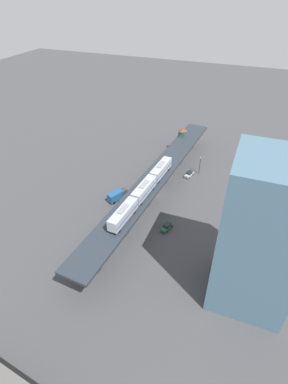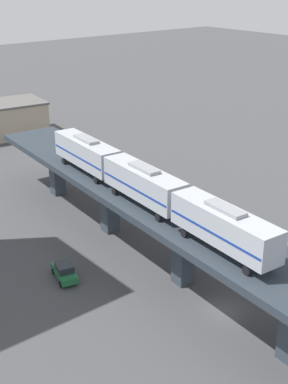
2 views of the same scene
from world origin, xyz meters
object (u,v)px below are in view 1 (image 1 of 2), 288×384
Objects in this scene: street_car_silver at (189,174)px; signal_hut at (182,132)px; subway_train at (144,189)px; street_car_green at (167,227)px; office_tower at (261,237)px; delivery_truck at (117,195)px; street_lamp at (200,164)px.

signal_hut is at bearing -64.87° from street_car_silver.
subway_train is 29.85m from street_car_silver.
office_tower is (-23.73, 14.31, 17.06)m from street_car_green.
signal_hut is at bearing -89.52° from subway_train.
street_lamp is at bearing -129.69° from delivery_truck.
subway_train is at bearing 90.48° from signal_hut.
subway_train reaches higher than delivery_truck.
street_lamp is at bearing -132.04° from street_car_silver.
subway_train reaches higher than street_lamp.
signal_hut is 0.73× the size of street_car_green.
delivery_truck is (19.87, -7.72, 0.82)m from street_car_green.
street_car_green is 34.15m from street_lamp.
street_car_silver is at bearing 115.13° from signal_hut.
signal_hut reaches higher than street_lamp.
street_lamp reaches higher than delivery_truck.
subway_train is 5.38× the size of street_lamp.
street_car_green is (-8.92, 47.42, -8.47)m from signal_hut.
street_car_silver is at bearing 47.96° from street_lamp.
signal_hut is 20.35m from street_car_silver.
subway_train is 4.98× the size of delivery_truck.
office_tower is at bearing 153.19° from delivery_truck.
subway_train is 14.77m from delivery_truck.
office_tower is (-32.28, 17.57, 7.86)m from subway_train.
street_car_green is at bearing 158.76° from delivery_truck.
street_car_silver is 30.68m from street_car_green.
delivery_truck is (11.31, -4.45, -8.38)m from subway_train.
subway_train is at bearing 74.70° from street_car_silver.
office_tower is at bearing 114.34° from street_lamp.
street_car_silver is 54.11m from office_tower.
signal_hut is at bearing -51.21° from street_lamp.
street_car_green is at bearing 159.09° from subway_train.
street_lamp is (-10.83, 13.47, -5.30)m from signal_hut.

